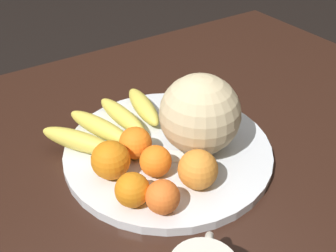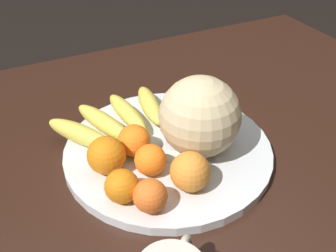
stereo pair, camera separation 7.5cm
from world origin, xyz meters
TOP-DOWN VIEW (x-y plane):
  - kitchen_table at (0.00, 0.00)m, footprint 1.33×1.03m
  - fruit_bowl at (-0.07, -0.01)m, footprint 0.41×0.41m
  - melon at (-0.02, -0.04)m, footprint 0.15×0.15m
  - banana_bunch at (-0.14, 0.10)m, footprint 0.26×0.19m
  - orange_front_left at (-0.16, -0.14)m, footprint 0.06×0.06m
  - orange_front_right at (-0.13, -0.00)m, footprint 0.06×0.06m
  - orange_mid_center at (-0.20, -0.10)m, footprint 0.06×0.06m
  - orange_back_left at (-0.13, -0.06)m, footprint 0.06×0.06m
  - orange_back_right at (-0.08, -0.13)m, footprint 0.07×0.07m
  - orange_top_small at (-0.20, -0.02)m, footprint 0.07×0.07m
  - produce_tag at (-0.07, -0.05)m, footprint 0.08×0.07m

SIDE VIEW (x-z plane):
  - kitchen_table at x=0.00m, z-range 0.27..0.99m
  - fruit_bowl at x=-0.07m, z-range 0.72..0.74m
  - produce_tag at x=-0.07m, z-range 0.74..0.74m
  - banana_bunch at x=-0.14m, z-range 0.74..0.78m
  - orange_front_left at x=-0.16m, z-range 0.74..0.80m
  - orange_back_left at x=-0.13m, z-range 0.74..0.80m
  - orange_mid_center at x=-0.20m, z-range 0.74..0.80m
  - orange_front_right at x=-0.13m, z-range 0.74..0.80m
  - orange_top_small at x=-0.20m, z-range 0.74..0.81m
  - orange_back_right at x=-0.08m, z-range 0.74..0.81m
  - melon at x=-0.02m, z-range 0.74..0.90m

